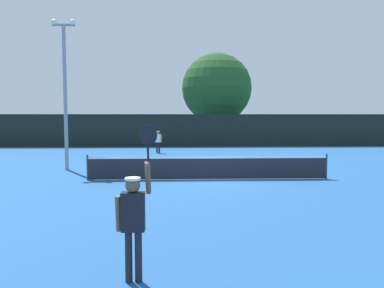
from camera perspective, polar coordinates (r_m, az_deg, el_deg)
name	(u,v)px	position (r m, az deg, el deg)	size (l,w,h in m)	color
ground_plane	(208,179)	(16.21, 2.48, -5.36)	(120.00, 120.00, 0.00)	#235693
tennis_net	(208,168)	(16.13, 2.48, -3.56)	(10.29, 0.08, 1.07)	#232328
perimeter_fence	(193,130)	(32.71, 0.13, 2.07)	(38.49, 0.12, 2.80)	black
player_serving	(134,213)	(6.34, -8.78, -10.24)	(0.68, 0.40, 2.60)	black
player_receiving	(158,140)	(27.19, -5.15, 0.65)	(0.57, 0.23, 1.59)	white
tennis_ball	(229,166)	(20.02, 5.56, -3.40)	(0.07, 0.07, 0.07)	#CCE033
light_pole	(65,84)	(19.87, -18.62, 8.52)	(1.18, 0.28, 7.40)	gray
large_tree	(217,88)	(38.67, 3.74, 8.39)	(7.03, 7.03, 8.95)	brown
parked_car_near	(111,134)	(39.94, -12.06, 1.50)	(2.20, 4.33, 1.69)	black
parked_car_mid	(158,134)	(39.73, -5.11, 1.57)	(2.08, 4.28, 1.69)	navy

